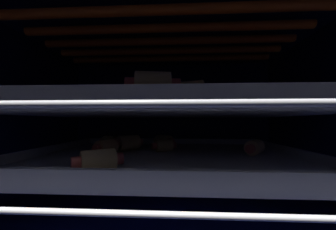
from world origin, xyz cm
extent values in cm
cube|color=#0C1138|center=(0.00, 0.00, -0.60)|extent=(61.90, 46.53, 1.20)
cube|color=#0C1138|center=(0.00, 22.67, 16.48)|extent=(61.90, 1.20, 32.96)
cube|color=#0C1138|center=(-30.35, 0.00, 16.48)|extent=(1.20, 44.13, 32.96)
cube|color=#0C1138|center=(30.35, 0.00, 16.48)|extent=(1.20, 44.13, 32.96)
cube|color=#0C1138|center=(0.00, 0.00, 33.56)|extent=(61.90, 46.53, 1.20)
cylinder|color=#F25919|center=(0.00, -9.71, 30.50)|extent=(47.60, 1.45, 1.45)
cylinder|color=#F25919|center=(0.00, -4.85, 30.50)|extent=(47.60, 1.45, 1.45)
cylinder|color=#F25919|center=(0.00, 0.00, 30.50)|extent=(47.60, 1.45, 1.45)
cylinder|color=#F25919|center=(0.00, 4.85, 30.50)|extent=(47.60, 1.45, 1.45)
cylinder|color=#F25919|center=(0.00, 9.71, 30.50)|extent=(47.60, 1.45, 1.45)
cylinder|color=#B7B7BC|center=(-27.99, 0.00, 7.56)|extent=(0.54, 43.25, 0.54)
cylinder|color=#B7B7BC|center=(27.99, 0.00, 7.56)|extent=(0.54, 43.25, 0.54)
cylinder|color=#B7B7BC|center=(0.00, -19.46, 7.56)|extent=(55.98, 0.54, 0.54)
cylinder|color=#B7B7BC|center=(0.00, -15.14, 7.56)|extent=(55.98, 0.54, 0.54)
cylinder|color=#B7B7BC|center=(0.00, -10.81, 7.56)|extent=(55.98, 0.54, 0.54)
cylinder|color=#B7B7BC|center=(0.00, -6.49, 7.56)|extent=(55.98, 0.54, 0.54)
cylinder|color=#B7B7BC|center=(0.00, -2.16, 7.56)|extent=(55.98, 0.54, 0.54)
cylinder|color=#B7B7BC|center=(0.00, 2.16, 7.56)|extent=(55.98, 0.54, 0.54)
cylinder|color=#B7B7BC|center=(0.00, 6.49, 7.56)|extent=(55.98, 0.54, 0.54)
cylinder|color=#B7B7BC|center=(0.00, 10.81, 7.56)|extent=(55.98, 0.54, 0.54)
cylinder|color=#B7B7BC|center=(0.00, 15.14, 7.56)|extent=(55.98, 0.54, 0.54)
cylinder|color=#B7B7BC|center=(0.00, 19.46, 7.56)|extent=(55.98, 0.54, 0.54)
cube|color=silver|center=(0.00, 0.00, 8.35)|extent=(46.52, 33.36, 1.05)
cube|color=silver|center=(0.00, -16.28, 9.56)|extent=(46.52, 0.80, 1.37)
cube|color=silver|center=(0.00, 16.28, 9.56)|extent=(46.52, 0.80, 1.37)
cube|color=silver|center=(-22.86, 0.00, 9.56)|extent=(0.80, 33.36, 1.37)
cube|color=silver|center=(22.86, 0.00, 9.56)|extent=(0.80, 33.36, 1.37)
cylinder|color=tan|center=(16.52, 0.62, 10.21)|extent=(4.61, 4.86, 2.67)
cylinder|color=#C64C42|center=(14.90, -1.46, 10.21)|extent=(1.95, 1.88, 1.54)
cylinder|color=#C64C42|center=(18.13, 2.70, 10.21)|extent=(1.95, 1.88, 1.54)
cylinder|color=tan|center=(-7.53, -12.48, 10.24)|extent=(4.75, 4.47, 2.72)
cylinder|color=#C64C42|center=(-5.53, -11.06, 10.24)|extent=(1.70, 1.82, 1.52)
cylinder|color=#C64C42|center=(-9.53, -13.90, 10.24)|extent=(1.70, 1.82, 1.52)
cylinder|color=tan|center=(-10.92, -1.61, 10.27)|extent=(4.02, 4.32, 2.79)
cylinder|color=#C64C42|center=(-9.99, 0.27, 10.27)|extent=(1.80, 1.40, 1.64)
cylinder|color=#C64C42|center=(-11.84, -3.50, 10.27)|extent=(1.80, 1.40, 1.64)
cylinder|color=tan|center=(-14.27, 9.00, 10.20)|extent=(3.99, 3.70, 2.65)
cylinder|color=#C64C42|center=(-16.26, 9.85, 10.20)|extent=(1.65, 1.88, 1.56)
cylinder|color=#C64C42|center=(-12.29, 8.14, 10.20)|extent=(1.65, 1.88, 1.56)
cylinder|color=tan|center=(-0.68, 2.92, 10.09)|extent=(3.99, 3.54, 2.43)
cylinder|color=#C64C42|center=(1.24, 3.75, 10.09)|extent=(1.35, 1.59, 1.34)
cylinder|color=#C64C42|center=(-2.60, 2.08, 10.09)|extent=(1.35, 1.59, 1.34)
cylinder|color=tan|center=(-8.27, 3.95, 10.48)|extent=(5.25, 5.06, 3.21)
cylinder|color=#C64C42|center=(-6.19, 5.51, 10.48)|extent=(1.73, 1.82, 1.49)
cylinder|color=#C64C42|center=(-10.35, 2.39, 10.48)|extent=(1.73, 1.82, 1.49)
cylinder|color=tan|center=(-1.18, 8.98, 10.33)|extent=(4.81, 4.80, 2.92)
cylinder|color=#C64C42|center=(0.53, 7.30, 10.33)|extent=(1.87, 1.88, 1.72)
cylinder|color=#C64C42|center=(-2.90, 10.67, 10.33)|extent=(1.87, 1.88, 1.72)
cylinder|color=#B7B7BC|center=(-27.99, 0.00, 16.52)|extent=(0.69, 43.25, 0.69)
cylinder|color=#B7B7BC|center=(27.99, 0.00, 16.52)|extent=(0.69, 43.25, 0.69)
cylinder|color=#B7B7BC|center=(0.00, -18.92, 16.52)|extent=(55.98, 0.69, 0.69)
cylinder|color=#B7B7BC|center=(0.00, -13.52, 16.52)|extent=(55.98, 0.69, 0.69)
cylinder|color=#B7B7BC|center=(0.00, -8.11, 16.52)|extent=(55.98, 0.69, 0.69)
cylinder|color=#B7B7BC|center=(0.00, -2.70, 16.52)|extent=(55.98, 0.69, 0.69)
cylinder|color=#B7B7BC|center=(0.00, 2.70, 16.52)|extent=(55.98, 0.69, 0.69)
cylinder|color=#B7B7BC|center=(0.00, 8.11, 16.52)|extent=(55.98, 0.69, 0.69)
cylinder|color=#B7B7BC|center=(0.00, 13.52, 16.52)|extent=(55.98, 0.69, 0.69)
cylinder|color=#B7B7BC|center=(0.00, 18.92, 16.52)|extent=(55.98, 0.69, 0.69)
cube|color=silver|center=(0.00, 0.00, 17.21)|extent=(46.52, 33.36, 0.69)
cube|color=silver|center=(0.00, -16.28, 18.12)|extent=(46.52, 0.80, 1.14)
cube|color=silver|center=(0.00, 16.28, 18.12)|extent=(46.52, 0.80, 1.14)
cube|color=silver|center=(-22.86, 0.00, 18.12)|extent=(0.80, 33.36, 1.14)
cube|color=silver|center=(22.86, 0.00, 18.12)|extent=(0.80, 33.36, 1.14)
cylinder|color=tan|center=(11.51, -6.95, 18.75)|extent=(3.03, 4.14, 2.40)
cylinder|color=#C64C42|center=(11.91, -4.71, 18.75)|extent=(1.27, 0.96, 1.15)
cylinder|color=#C64C42|center=(11.10, -9.18, 18.75)|extent=(1.27, 0.96, 1.15)
cylinder|color=tan|center=(-2.96, 12.52, 18.81)|extent=(4.27, 4.01, 2.52)
cylinder|color=#C64C42|center=(-1.13, 13.74, 18.81)|extent=(1.48, 1.54, 1.20)
cylinder|color=#C64C42|center=(-4.80, 11.29, 18.81)|extent=(1.48, 1.54, 1.20)
cylinder|color=tan|center=(17.86, 11.61, 19.19)|extent=(4.75, 5.02, 3.28)
cylinder|color=#C64C42|center=(16.75, 9.55, 19.19)|extent=(1.88, 1.48, 1.74)
cylinder|color=#C64C42|center=(18.96, 13.68, 19.19)|extent=(1.88, 1.48, 1.74)
cylinder|color=tan|center=(-0.78, -13.23, 19.21)|extent=(4.50, 3.86, 3.31)
cylinder|color=#C64C42|center=(1.80, -12.86, 19.21)|extent=(1.41, 1.96, 1.82)
cylinder|color=#C64C42|center=(-3.36, -13.61, 19.21)|extent=(1.41, 1.96, 1.82)
cylinder|color=tan|center=(19.51, 4.51, 19.12)|extent=(4.86, 4.99, 3.13)
cylinder|color=#C64C42|center=(18.06, 2.67, 19.12)|extent=(1.75, 1.62, 1.60)
cylinder|color=#C64C42|center=(20.96, 6.35, 19.12)|extent=(1.75, 1.62, 1.60)
cylinder|color=tan|center=(8.81, 3.69, 18.77)|extent=(3.32, 2.95, 2.43)
cylinder|color=#C64C42|center=(10.58, 3.33, 18.77)|extent=(0.98, 1.55, 1.44)
cylinder|color=#C64C42|center=(7.04, 4.04, 18.77)|extent=(0.98, 1.55, 1.44)
cylinder|color=tan|center=(4.02, -9.69, 19.02)|extent=(3.98, 3.86, 2.94)
cylinder|color=#C64C42|center=(5.89, -10.40, 19.02)|extent=(1.29, 1.62, 1.41)
cylinder|color=#C64C42|center=(2.16, -8.98, 19.02)|extent=(1.29, 1.62, 1.41)
cylinder|color=tan|center=(5.35, 10.41, 19.16)|extent=(3.70, 4.15, 3.22)
cylinder|color=#C64C42|center=(5.68, 12.80, 19.16)|extent=(1.69, 1.27, 1.56)
cylinder|color=#C64C42|center=(5.02, 8.03, 19.16)|extent=(1.69, 1.27, 1.56)
cylinder|color=tan|center=(-14.04, 1.37, 19.21)|extent=(3.82, 3.87, 3.31)
cylinder|color=#C64C42|center=(-16.00, 1.75, 19.21)|extent=(1.02, 1.69, 1.58)
cylinder|color=#C64C42|center=(-12.09, 0.99, 19.21)|extent=(1.02, 1.69, 1.58)
cylinder|color=tan|center=(-1.42, -2.31, 19.15)|extent=(4.58, 5.01, 3.19)
cylinder|color=#C64C42|center=(-2.43, -0.05, 19.15)|extent=(1.85, 1.47, 1.64)
cylinder|color=#C64C42|center=(-0.41, -4.56, 19.15)|extent=(1.85, 1.47, 1.64)
camera|label=1|loc=(2.06, -34.12, 15.00)|focal=19.32mm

